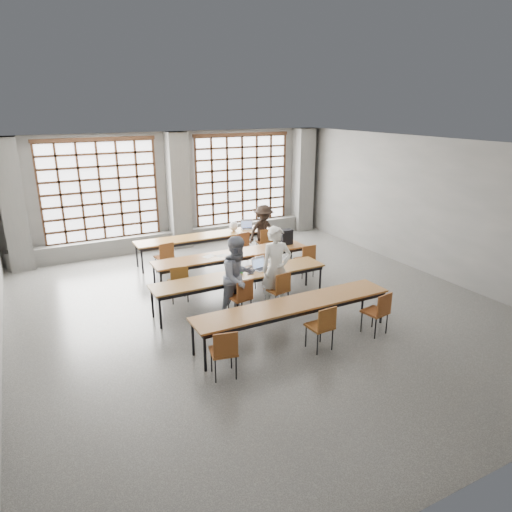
{
  "coord_description": "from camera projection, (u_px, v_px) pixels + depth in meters",
  "views": [
    {
      "loc": [
        -4.29,
        -8.1,
        4.27
      ],
      "look_at": [
        0.14,
        0.4,
        1.07
      ],
      "focal_mm": 32.0,
      "sensor_mm": 36.0,
      "label": 1
    }
  ],
  "objects": [
    {
      "name": "phone",
      "position": [
        250.0,
        274.0,
        9.97
      ],
      "size": [
        0.13,
        0.07,
        0.01
      ],
      "primitive_type": "cube",
      "rotation": [
        0.0,
        0.0,
        -0.08
      ],
      "color": "black",
      "rests_on": "desk_row_c"
    },
    {
      "name": "mouse",
      "position": [
        279.0,
        267.0,
        10.37
      ],
      "size": [
        0.11,
        0.1,
        0.04
      ],
      "primitive_type": "ellipsoid",
      "rotation": [
        0.0,
        0.0,
        -0.39
      ],
      "color": "silver",
      "rests_on": "desk_row_c"
    },
    {
      "name": "floor",
      "position": [
        259.0,
        308.0,
        10.05
      ],
      "size": [
        11.0,
        11.0,
        0.0
      ],
      "primitive_type": "plane",
      "color": "#484845",
      "rests_on": "ground"
    },
    {
      "name": "desk_row_c",
      "position": [
        241.0,
        277.0,
        10.0
      ],
      "size": [
        4.0,
        0.7,
        0.73
      ],
      "color": "brown",
      "rests_on": "floor"
    },
    {
      "name": "chair_back_mid",
      "position": [
        241.0,
        243.0,
        12.84
      ],
      "size": [
        0.47,
        0.48,
        0.88
      ],
      "color": "brown",
      "rests_on": "floor"
    },
    {
      "name": "laptop_front",
      "position": [
        260.0,
        266.0,
        10.29
      ],
      "size": [
        0.41,
        0.36,
        0.26
      ],
      "color": "silver",
      "rests_on": "desk_row_c"
    },
    {
      "name": "chair_near_right",
      "position": [
        379.0,
        309.0,
        8.73
      ],
      "size": [
        0.48,
        0.49,
        0.88
      ],
      "color": "brown",
      "rests_on": "floor"
    },
    {
      "name": "chair_mid_left",
      "position": [
        179.0,
        280.0,
        10.19
      ],
      "size": [
        0.47,
        0.47,
        0.88
      ],
      "color": "brown",
      "rests_on": "floor"
    },
    {
      "name": "desk_row_b",
      "position": [
        232.0,
        256.0,
        11.39
      ],
      "size": [
        4.0,
        0.7,
        0.73
      ],
      "color": "brown",
      "rests_on": "floor"
    },
    {
      "name": "window_right",
      "position": [
        242.0,
        180.0,
        14.99
      ],
      "size": [
        3.32,
        0.12,
        3.0
      ],
      "color": "white",
      "rests_on": "wall_back"
    },
    {
      "name": "chair_mid_centre",
      "position": [
        259.0,
        266.0,
        11.08
      ],
      "size": [
        0.49,
        0.49,
        0.88
      ],
      "color": "brown",
      "rests_on": "floor"
    },
    {
      "name": "chair_front_left",
      "position": [
        242.0,
        295.0,
        9.39
      ],
      "size": [
        0.48,
        0.48,
        0.88
      ],
      "color": "brown",
      "rests_on": "floor"
    },
    {
      "name": "student_male",
      "position": [
        276.0,
        268.0,
        9.76
      ],
      "size": [
        0.74,
        0.55,
        1.85
      ],
      "primitive_type": "imported",
      "rotation": [
        0.0,
        0.0,
        -0.17
      ],
      "color": "white",
      "rests_on": "floor"
    },
    {
      "name": "wall_front",
      "position": [
        499.0,
        352.0,
        4.87
      ],
      "size": [
        10.0,
        0.0,
        10.0
      ],
      "primitive_type": "plane",
      "rotation": [
        -1.57,
        0.0,
        0.0
      ],
      "color": "#60605E",
      "rests_on": "floor"
    },
    {
      "name": "ceiling",
      "position": [
        259.0,
        145.0,
        8.94
      ],
      "size": [
        11.0,
        11.0,
        0.0
      ],
      "primitive_type": "plane",
      "rotation": [
        3.14,
        0.0,
        0.0
      ],
      "color": "silver",
      "rests_on": "floor"
    },
    {
      "name": "red_pouch",
      "position": [
        223.0,
        349.0,
        7.39
      ],
      "size": [
        0.21,
        0.13,
        0.06
      ],
      "primitive_type": "cube",
      "rotation": [
        0.0,
        0.0,
        -0.27
      ],
      "color": "maroon",
      "rests_on": "chair_near_left"
    },
    {
      "name": "desk_row_a",
      "position": [
        206.0,
        237.0,
        12.97
      ],
      "size": [
        4.0,
        0.7,
        0.73
      ],
      "color": "brown",
      "rests_on": "floor"
    },
    {
      "name": "chair_near_left",
      "position": [
        224.0,
        349.0,
        7.31
      ],
      "size": [
        0.49,
        0.5,
        0.88
      ],
      "color": "brown",
      "rests_on": "floor"
    },
    {
      "name": "chair_mid_right",
      "position": [
        306.0,
        257.0,
        11.69
      ],
      "size": [
        0.42,
        0.43,
        0.88
      ],
      "color": "brown",
      "rests_on": "floor"
    },
    {
      "name": "paper_sheet_a",
      "position": [
        209.0,
        256.0,
        11.14
      ],
      "size": [
        0.35,
        0.3,
        0.0
      ],
      "primitive_type": "cube",
      "rotation": [
        0.0,
        0.0,
        0.37
      ],
      "color": "white",
      "rests_on": "desk_row_b"
    },
    {
      "name": "student_female",
      "position": [
        238.0,
        277.0,
        9.38
      ],
      "size": [
        0.99,
        0.85,
        1.76
      ],
      "primitive_type": "imported",
      "rotation": [
        0.0,
        0.0,
        0.24
      ],
      "color": "#172245",
      "rests_on": "floor"
    },
    {
      "name": "wall_back",
      "position": [
        176.0,
        190.0,
        14.12
      ],
      "size": [
        10.0,
        0.0,
        10.0
      ],
      "primitive_type": "plane",
      "rotation": [
        1.57,
        0.0,
        0.0
      ],
      "color": "#60605E",
      "rests_on": "floor"
    },
    {
      "name": "window_left",
      "position": [
        101.0,
        191.0,
        13.01
      ],
      "size": [
        3.32,
        0.12,
        3.0
      ],
      "color": "white",
      "rests_on": "wall_back"
    },
    {
      "name": "student_back",
      "position": [
        264.0,
        231.0,
        13.22
      ],
      "size": [
        1.06,
        0.71,
        1.53
      ],
      "primitive_type": "imported",
      "rotation": [
        0.0,
        0.0,
        0.15
      ],
      "color": "black",
      "rests_on": "floor"
    },
    {
      "name": "chair_near_mid",
      "position": [
        323.0,
        324.0,
        8.15
      ],
      "size": [
        0.44,
        0.45,
        0.88
      ],
      "color": "brown",
      "rests_on": "floor"
    },
    {
      "name": "paper_sheet_c",
      "position": [
        236.0,
        253.0,
        11.41
      ],
      "size": [
        0.3,
        0.22,
        0.0
      ],
      "primitive_type": "cube",
      "rotation": [
        0.0,
        0.0,
        -0.02
      ],
      "color": "white",
      "rests_on": "desk_row_b"
    },
    {
      "name": "wall_right",
      "position": [
        431.0,
        207.0,
        11.69
      ],
      "size": [
        0.0,
        11.0,
        11.0
      ],
      "primitive_type": "plane",
      "rotation": [
        1.57,
        0.0,
        -1.57
      ],
      "color": "#60605E",
      "rests_on": "floor"
    },
    {
      "name": "column_right",
      "position": [
        303.0,
        180.0,
        15.86
      ],
      "size": [
        0.6,
        0.55,
        3.5
      ],
      "primitive_type": "cube",
      "color": "#5A5A58",
      "rests_on": "floor"
    },
    {
      "name": "column_mid",
      "position": [
        179.0,
        191.0,
        13.88
      ],
      "size": [
        0.6,
        0.55,
        3.5
      ],
      "primitive_type": "cube",
      "color": "#5A5A58",
      "rests_on": "floor"
    },
    {
      "name": "backpack",
      "position": [
        286.0,
        237.0,
        12.05
      ],
      "size": [
        0.32,
        0.2,
        0.4
      ],
      "primitive_type": "cube",
      "rotation": [
        0.0,
        0.0,
        0.01
      ],
      "color": "black",
      "rests_on": "desk_row_b"
    },
    {
      "name": "green_box",
      "position": [
        237.0,
        271.0,
        10.01
      ],
      "size": [
        0.26,
        0.11,
        0.09
      ],
      "primitive_type": "cube",
      "rotation": [
        0.0,
        0.0,
        -0.06
      ],
      "color": "green",
      "rests_on": "desk_row_c"
    },
    {
      "name": "desk_row_d",
      "position": [
        294.0,
        306.0,
        8.55
      ],
      "size": [
        4.0,
        0.7,
        0.73
      ],
      "color": "brown",
      "rests_on": "floor"
    },
    {
      "name": "paper_sheet_b",
      "position": [
        222.0,
        256.0,
        11.19
      ],
      "size": [
        0.32,
        0.24,
        0.0
      ],
      "primitive_type": "cube",
      "rotation": [
        0.0,
        0.0,
        0.1
      ],
      "color": "silver",
      "rests_on": "desk_row_b"
    },
    {
      "name": "sill_ledge",
      "position": [
        180.0,
        238.0,
        14.42
      ],
      "size": [
        9.8,
        0.35,
        0.5
      ],
      "primitive_type": "cube",
      "color": "#5A5A58",
      "rests_on": "floor"
    },
    {
      "name": "laptop_back",
      "position": [
        247.0,
        226.0,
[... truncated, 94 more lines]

